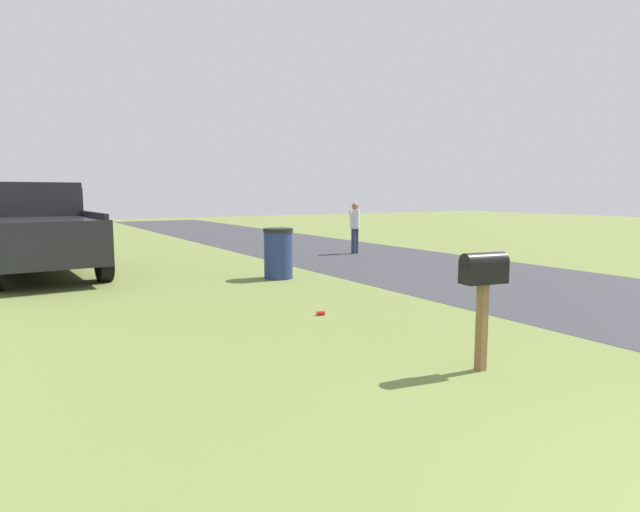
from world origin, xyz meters
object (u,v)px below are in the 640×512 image
pickup_truck (37,226)px  pedestrian (355,225)px  mailbox (483,277)px  trash_bin (278,253)px

pickup_truck → pedestrian: 8.59m
mailbox → pickup_truck: pickup_truck is taller
trash_bin → pickup_truck: bearing=51.5°
mailbox → trash_bin: bearing=1.9°
pickup_truck → trash_bin: (-3.50, -4.41, -0.56)m
pickup_truck → trash_bin: 5.66m
mailbox → pickup_truck: size_ratio=0.22×
pickup_truck → trash_bin: pickup_truck is taller
trash_bin → mailbox: bearing=172.0°
mailbox → pedestrian: 10.79m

